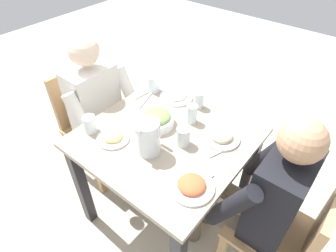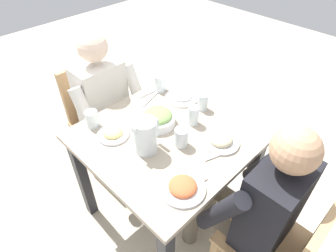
{
  "view_description": "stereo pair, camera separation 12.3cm",
  "coord_description": "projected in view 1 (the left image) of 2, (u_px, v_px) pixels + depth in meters",
  "views": [
    {
      "loc": [
        -0.88,
        -0.73,
        1.8
      ],
      "look_at": [
        0.02,
        0.01,
        0.79
      ],
      "focal_mm": 30.01,
      "sensor_mm": 36.0,
      "label": 1
    },
    {
      "loc": [
        -0.8,
        -0.82,
        1.8
      ],
      "look_at": [
        0.02,
        0.01,
        0.79
      ],
      "focal_mm": 30.01,
      "sensor_mm": 36.0,
      "label": 2
    }
  ],
  "objects": [
    {
      "name": "ground_plane",
      "position": [
        167.0,
        210.0,
        2.04
      ],
      "size": [
        8.0,
        8.0,
        0.0
      ],
      "primitive_type": "plane",
      "color": "#B7AD99"
    },
    {
      "name": "diner_near",
      "position": [
        257.0,
        195.0,
        1.4
      ],
      "size": [
        0.48,
        0.53,
        1.15
      ],
      "color": "black",
      "rests_on": "ground_plane"
    },
    {
      "name": "fork_far",
      "position": [
        221.0,
        150.0,
        1.46
      ],
      "size": [
        0.17,
        0.08,
        0.01
      ],
      "primitive_type": "cube",
      "rotation": [
        0.0,
        0.0,
        -0.34
      ],
      "color": "silver",
      "rests_on": "dining_table"
    },
    {
      "name": "chair_far",
      "position": [
        89.0,
        118.0,
        2.08
      ],
      "size": [
        0.4,
        0.4,
        0.85
      ],
      "color": "tan",
      "rests_on": "ground_plane"
    },
    {
      "name": "plate_rice_curry",
      "position": [
        192.0,
        185.0,
        1.27
      ],
      "size": [
        0.21,
        0.21,
        0.05
      ],
      "color": "white",
      "rests_on": "dining_table"
    },
    {
      "name": "water_glass_near_right",
      "position": [
        184.0,
        136.0,
        1.47
      ],
      "size": [
        0.07,
        0.07,
        0.11
      ],
      "primitive_type": "cylinder",
      "color": "silver",
      "rests_on": "dining_table"
    },
    {
      "name": "water_glass_center",
      "position": [
        153.0,
        84.0,
        1.85
      ],
      "size": [
        0.08,
        0.08,
        0.11
      ],
      "primitive_type": "cylinder",
      "color": "silver",
      "rests_on": "dining_table"
    },
    {
      "name": "knife_far",
      "position": [
        145.0,
        93.0,
        1.86
      ],
      "size": [
        0.19,
        0.04,
        0.01
      ],
      "primitive_type": "cube",
      "rotation": [
        0.0,
        0.0,
        -0.1
      ],
      "color": "silver",
      "rests_on": "dining_table"
    },
    {
      "name": "knife_near",
      "position": [
        145.0,
        100.0,
        1.8
      ],
      "size": [
        0.18,
        0.07,
        0.01
      ],
      "primitive_type": "cube",
      "rotation": [
        0.0,
        0.0,
        0.29
      ],
      "color": "silver",
      "rests_on": "dining_table"
    },
    {
      "name": "salad_bowl",
      "position": [
        156.0,
        119.0,
        1.59
      ],
      "size": [
        0.2,
        0.2,
        0.09
      ],
      "color": "white",
      "rests_on": "dining_table"
    },
    {
      "name": "dining_table",
      "position": [
        167.0,
        151.0,
        1.64
      ],
      "size": [
        0.87,
        0.87,
        0.75
      ],
      "color": "gray",
      "rests_on": "ground_plane"
    },
    {
      "name": "fork_near",
      "position": [
        199.0,
        183.0,
        1.3
      ],
      "size": [
        0.17,
        0.06,
        0.01
      ],
      "primitive_type": "cube",
      "rotation": [
        0.0,
        0.0,
        -0.22
      ],
      "color": "silver",
      "rests_on": "dining_table"
    },
    {
      "name": "chair_near",
      "position": [
        289.0,
        234.0,
        1.4
      ],
      "size": [
        0.4,
        0.4,
        0.85
      ],
      "color": "tan",
      "rests_on": "ground_plane"
    },
    {
      "name": "diner_far",
      "position": [
        104.0,
        114.0,
        1.89
      ],
      "size": [
        0.48,
        0.53,
        1.15
      ],
      "color": "silver",
      "rests_on": "ground_plane"
    },
    {
      "name": "water_glass_far_left",
      "position": [
        192.0,
        114.0,
        1.6
      ],
      "size": [
        0.06,
        0.06,
        0.11
      ],
      "primitive_type": "cylinder",
      "color": "silver",
      "rests_on": "dining_table"
    },
    {
      "name": "water_pitcher",
      "position": [
        148.0,
        137.0,
        1.4
      ],
      "size": [
        0.16,
        0.12,
        0.19
      ],
      "color": "silver",
      "rests_on": "dining_table"
    },
    {
      "name": "water_glass_far_right",
      "position": [
        90.0,
        124.0,
        1.54
      ],
      "size": [
        0.07,
        0.07,
        0.1
      ],
      "primitive_type": "cylinder",
      "color": "silver",
      "rests_on": "dining_table"
    },
    {
      "name": "plate_yoghurt",
      "position": [
        176.0,
        95.0,
        1.81
      ],
      "size": [
        0.21,
        0.21,
        0.06
      ],
      "color": "white",
      "rests_on": "dining_table"
    },
    {
      "name": "plate_beans",
      "position": [
        221.0,
        136.0,
        1.52
      ],
      "size": [
        0.2,
        0.2,
        0.05
      ],
      "color": "white",
      "rests_on": "dining_table"
    },
    {
      "name": "plate_fries",
      "position": [
        113.0,
        137.0,
        1.51
      ],
      "size": [
        0.18,
        0.18,
        0.05
      ],
      "color": "white",
      "rests_on": "dining_table"
    },
    {
      "name": "water_glass_by_pitcher",
      "position": [
        199.0,
        100.0,
        1.71
      ],
      "size": [
        0.06,
        0.06,
        0.1
      ],
      "primitive_type": "cylinder",
      "color": "silver",
      "rests_on": "dining_table"
    }
  ]
}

